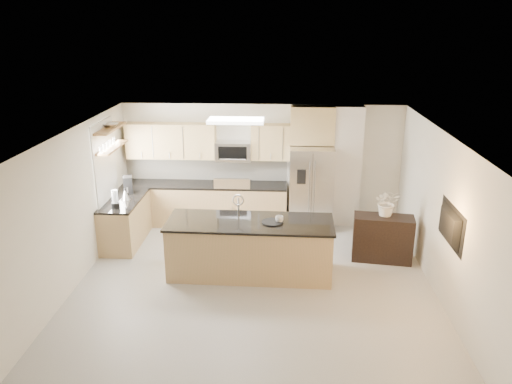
# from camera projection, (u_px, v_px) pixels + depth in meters

# --- Properties ---
(floor) EXTENTS (6.50, 6.50, 0.00)m
(floor) POSITION_uv_depth(u_px,v_px,m) (253.00, 293.00, 8.24)
(floor) COLOR #AEABA5
(floor) RESTS_ON ground
(ceiling) EXTENTS (6.00, 6.50, 0.02)m
(ceiling) POSITION_uv_depth(u_px,v_px,m) (253.00, 138.00, 7.40)
(ceiling) COLOR white
(ceiling) RESTS_ON wall_back
(wall_back) EXTENTS (6.00, 0.02, 2.60)m
(wall_back) POSITION_uv_depth(u_px,v_px,m) (262.00, 164.00, 10.89)
(wall_back) COLOR silver
(wall_back) RESTS_ON floor
(wall_front) EXTENTS (6.00, 0.02, 2.60)m
(wall_front) POSITION_uv_depth(u_px,v_px,m) (233.00, 348.00, 4.75)
(wall_front) COLOR silver
(wall_front) RESTS_ON floor
(wall_left) EXTENTS (0.02, 6.50, 2.60)m
(wall_left) POSITION_uv_depth(u_px,v_px,m) (66.00, 216.00, 7.97)
(wall_left) COLOR silver
(wall_left) RESTS_ON floor
(wall_right) EXTENTS (0.02, 6.50, 2.60)m
(wall_right) POSITION_uv_depth(u_px,v_px,m) (448.00, 224.00, 7.67)
(wall_right) COLOR silver
(wall_right) RESTS_ON floor
(back_counter) EXTENTS (3.55, 0.66, 1.44)m
(back_counter) POSITION_uv_depth(u_px,v_px,m) (205.00, 203.00, 10.92)
(back_counter) COLOR tan
(back_counter) RESTS_ON floor
(left_counter) EXTENTS (0.66, 1.50, 0.92)m
(left_counter) POSITION_uv_depth(u_px,v_px,m) (125.00, 221.00, 9.97)
(left_counter) COLOR tan
(left_counter) RESTS_ON floor
(range) EXTENTS (0.76, 0.64, 1.14)m
(range) POSITION_uv_depth(u_px,v_px,m) (234.00, 204.00, 10.87)
(range) COLOR black
(range) RESTS_ON floor
(upper_cabinets) EXTENTS (3.50, 0.33, 0.75)m
(upper_cabinets) POSITION_uv_depth(u_px,v_px,m) (201.00, 141.00, 10.63)
(upper_cabinets) COLOR tan
(upper_cabinets) RESTS_ON wall_back
(microwave) EXTENTS (0.76, 0.40, 0.40)m
(microwave) POSITION_uv_depth(u_px,v_px,m) (233.00, 151.00, 10.62)
(microwave) COLOR silver
(microwave) RESTS_ON upper_cabinets
(refrigerator) EXTENTS (0.92, 0.78, 1.78)m
(refrigerator) POSITION_uv_depth(u_px,v_px,m) (311.00, 188.00, 10.61)
(refrigerator) COLOR silver
(refrigerator) RESTS_ON floor
(partition_column) EXTENTS (0.60, 0.30, 2.60)m
(partition_column) POSITION_uv_depth(u_px,v_px,m) (347.00, 167.00, 10.65)
(partition_column) COLOR silver
(partition_column) RESTS_ON floor
(window) EXTENTS (0.04, 1.15, 1.65)m
(window) POSITION_uv_depth(u_px,v_px,m) (105.00, 164.00, 9.60)
(window) COLOR white
(window) RESTS_ON wall_left
(shelf_lower) EXTENTS (0.30, 1.20, 0.04)m
(shelf_lower) POSITION_uv_depth(u_px,v_px,m) (111.00, 147.00, 9.59)
(shelf_lower) COLOR #8E5E39
(shelf_lower) RESTS_ON wall_left
(shelf_upper) EXTENTS (0.30, 1.20, 0.04)m
(shelf_upper) POSITION_uv_depth(u_px,v_px,m) (109.00, 128.00, 9.47)
(shelf_upper) COLOR #8E5E39
(shelf_upper) RESTS_ON wall_left
(ceiling_fixture) EXTENTS (1.00, 0.50, 0.06)m
(ceiling_fixture) POSITION_uv_depth(u_px,v_px,m) (236.00, 121.00, 8.94)
(ceiling_fixture) COLOR white
(ceiling_fixture) RESTS_ON ceiling
(island) EXTENTS (2.90, 1.10, 1.42)m
(island) POSITION_uv_depth(u_px,v_px,m) (250.00, 247.00, 8.72)
(island) COLOR tan
(island) RESTS_ON floor
(credenza) EXTENTS (1.13, 0.59, 0.87)m
(credenza) POSITION_uv_depth(u_px,v_px,m) (382.00, 238.00, 9.25)
(credenza) COLOR black
(credenza) RESTS_ON floor
(cup) EXTENTS (0.17, 0.17, 0.11)m
(cup) POSITION_uv_depth(u_px,v_px,m) (279.00, 219.00, 8.51)
(cup) COLOR silver
(cup) RESTS_ON island
(platter) EXTENTS (0.37, 0.37, 0.02)m
(platter) POSITION_uv_depth(u_px,v_px,m) (272.00, 222.00, 8.51)
(platter) COLOR black
(platter) RESTS_ON island
(blender) EXTENTS (0.15, 0.15, 0.35)m
(blender) POSITION_uv_depth(u_px,v_px,m) (115.00, 200.00, 9.34)
(blender) COLOR black
(blender) RESTS_ON left_counter
(kettle) EXTENTS (0.18, 0.18, 0.23)m
(kettle) POSITION_uv_depth(u_px,v_px,m) (125.00, 195.00, 9.78)
(kettle) COLOR silver
(kettle) RESTS_ON left_counter
(coffee_maker) EXTENTS (0.24, 0.26, 0.34)m
(coffee_maker) POSITION_uv_depth(u_px,v_px,m) (128.00, 185.00, 10.16)
(coffee_maker) COLOR black
(coffee_maker) RESTS_ON left_counter
(bowl) EXTENTS (0.47, 0.47, 0.09)m
(bowl) POSITION_uv_depth(u_px,v_px,m) (110.00, 125.00, 9.50)
(bowl) COLOR silver
(bowl) RESTS_ON shelf_upper
(flower_vase) EXTENTS (0.70, 0.61, 0.76)m
(flower_vase) POSITION_uv_depth(u_px,v_px,m) (388.00, 196.00, 9.04)
(flower_vase) COLOR white
(flower_vase) RESTS_ON credenza
(television) EXTENTS (0.14, 1.08, 0.62)m
(television) POSITION_uv_depth(u_px,v_px,m) (446.00, 226.00, 7.46)
(television) COLOR black
(television) RESTS_ON wall_right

